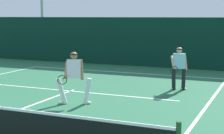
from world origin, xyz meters
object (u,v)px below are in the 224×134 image
object	(u,v)px
player_far	(179,67)
tennis_ball	(29,110)
tennis_ball_extra	(64,79)
player_near	(74,75)

from	to	relation	value
player_far	tennis_ball	bearing A→B (deg)	32.23
player_far	tennis_ball	size ratio (longest dim) A/B	24.76
tennis_ball_extra	player_far	bearing A→B (deg)	-1.33
tennis_ball	tennis_ball_extra	size ratio (longest dim) A/B	1.00
player_far	tennis_ball_extra	xyz separation A→B (m)	(-5.12, 0.12, -0.87)
tennis_ball	tennis_ball_extra	distance (m)	5.29
player_near	tennis_ball	bearing A→B (deg)	34.84
player_near	tennis_ball_extra	world-z (taller)	player_near
tennis_ball_extra	tennis_ball	bearing A→B (deg)	-70.67
player_near	player_far	size ratio (longest dim) A/B	1.03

